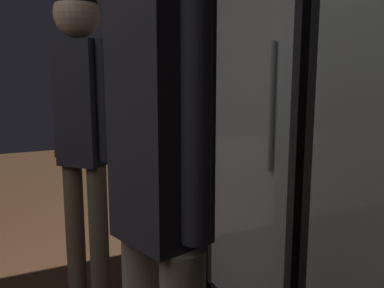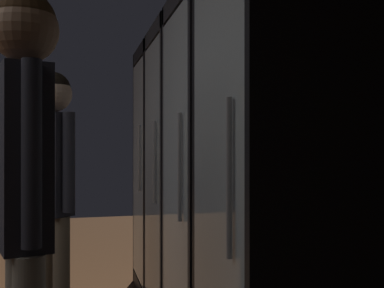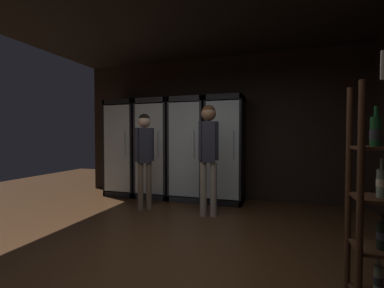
# 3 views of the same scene
# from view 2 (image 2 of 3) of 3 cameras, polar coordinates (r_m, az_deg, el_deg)

# --- Properties ---
(wall_back) EXTENTS (6.00, 0.06, 2.80)m
(wall_back) POSITION_cam_2_polar(r_m,az_deg,el_deg) (2.07, 19.74, 5.85)
(wall_back) COLOR black
(wall_back) RESTS_ON ground
(cooler_far_left) EXTENTS (0.67, 0.65, 1.97)m
(cooler_far_left) POSITION_cam_2_polar(r_m,az_deg,el_deg) (3.79, -1.39, -3.51)
(cooler_far_left) COLOR black
(cooler_far_left) RESTS_ON ground
(cooler_left) EXTENTS (0.67, 0.65, 1.97)m
(cooler_left) POSITION_cam_2_polar(r_m,az_deg,el_deg) (3.10, 1.51, -4.27)
(cooler_left) COLOR #2B2B30
(cooler_left) RESTS_ON ground
(cooler_center) EXTENTS (0.67, 0.65, 1.97)m
(cooler_center) POSITION_cam_2_polar(r_m,az_deg,el_deg) (2.42, 6.05, -5.46)
(cooler_center) COLOR #2B2B30
(cooler_center) RESTS_ON ground
(cooler_right) EXTENTS (0.67, 0.65, 1.97)m
(cooler_right) POSITION_cam_2_polar(r_m,az_deg,el_deg) (1.77, 14.01, -7.18)
(cooler_right) COLOR black
(cooler_right) RESTS_ON ground
(shopper_near) EXTENTS (0.30, 0.23, 1.70)m
(shopper_near) POSITION_cam_2_polar(r_m,az_deg,el_deg) (1.65, -19.99, -3.74)
(shopper_near) COLOR gray
(shopper_near) RESTS_ON ground
(shopper_far) EXTENTS (0.26, 0.24, 1.60)m
(shopper_far) POSITION_cam_2_polar(r_m,az_deg,el_deg) (2.75, -16.80, -3.34)
(shopper_far) COLOR #72604C
(shopper_far) RESTS_ON ground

